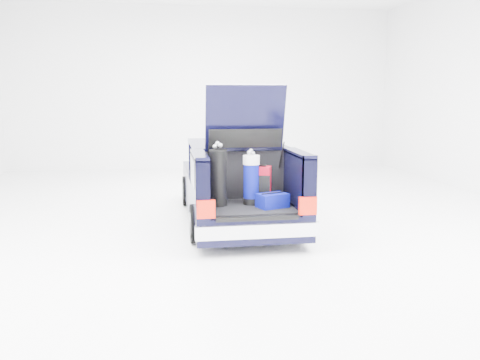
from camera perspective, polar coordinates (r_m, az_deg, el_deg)
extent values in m
plane|color=white|center=(9.49, -0.46, -4.53)|extent=(14.00, 14.00, 0.00)
cube|color=black|center=(10.01, -1.00, -0.86)|extent=(1.75, 3.00, 0.70)
cube|color=black|center=(11.56, -2.05, 0.04)|extent=(1.70, 0.30, 0.50)
cube|color=silver|center=(11.71, -2.13, -0.19)|extent=(1.72, 0.10, 0.22)
cube|color=black|center=(9.43, -0.60, 2.30)|extent=(1.55, 1.95, 0.54)
cube|color=black|center=(9.39, -0.61, 4.06)|extent=(1.62, 2.05, 0.06)
cube|color=black|center=(7.97, 1.10, -4.68)|extent=(1.75, 1.30, 0.40)
cube|color=black|center=(7.93, 1.08, -3.07)|extent=(1.32, 1.18, 0.05)
cube|color=black|center=(7.74, -4.55, -0.39)|extent=(0.20, 1.30, 0.85)
cube|color=black|center=(8.00, 6.59, -0.10)|extent=(0.20, 1.30, 0.85)
cube|color=black|center=(7.68, -4.59, 2.80)|extent=(0.20, 1.30, 0.06)
cube|color=black|center=(7.94, 6.65, 2.99)|extent=(0.20, 1.30, 0.06)
cube|color=black|center=(8.44, 0.39, 0.43)|extent=(1.36, 0.08, 0.84)
cube|color=silver|center=(7.31, 2.02, -5.74)|extent=(1.80, 0.12, 0.20)
cube|color=#A61307|center=(7.15, -3.85, -3.29)|extent=(0.26, 0.07, 0.26)
cube|color=#A61307|center=(7.42, 7.62, -2.89)|extent=(0.26, 0.07, 0.26)
cube|color=black|center=(7.30, 1.97, -4.35)|extent=(1.20, 0.06, 0.06)
cube|color=black|center=(8.17, 0.59, 7.11)|extent=(1.28, 0.33, 1.03)
cube|color=black|center=(8.21, 0.55, 8.10)|extent=(0.95, 0.17, 0.54)
cylinder|color=black|center=(10.76, -5.91, -1.21)|extent=(0.20, 0.62, 0.62)
cylinder|color=slate|center=(10.76, -5.91, -1.21)|extent=(0.23, 0.36, 0.36)
cylinder|color=black|center=(10.96, 2.69, -0.98)|extent=(0.20, 0.62, 0.62)
cylinder|color=slate|center=(10.96, 2.69, -0.98)|extent=(0.23, 0.36, 0.36)
cylinder|color=black|center=(8.03, -4.89, -4.90)|extent=(0.20, 0.62, 0.62)
cylinder|color=slate|center=(8.03, -4.89, -4.90)|extent=(0.23, 0.36, 0.36)
cylinder|color=black|center=(8.29, 6.53, -4.46)|extent=(0.20, 0.62, 0.62)
cylinder|color=slate|center=(8.29, 6.53, -4.46)|extent=(0.23, 0.36, 0.36)
cube|color=maroon|center=(8.10, 2.11, -0.52)|extent=(0.43, 0.35, 0.59)
cube|color=black|center=(8.05, 2.13, 1.66)|extent=(0.24, 0.13, 0.03)
cube|color=black|center=(8.00, 2.26, -1.07)|extent=(0.37, 0.15, 0.45)
cylinder|color=black|center=(7.84, -2.47, 0.25)|extent=(0.31, 0.34, 0.89)
cube|color=white|center=(7.95, -2.56, 0.61)|extent=(0.11, 0.03, 0.32)
sphere|color=#99999E|center=(7.80, -2.82, 3.78)|extent=(0.07, 0.07, 0.07)
sphere|color=#99999E|center=(7.75, -2.24, 3.91)|extent=(0.07, 0.07, 0.07)
cylinder|color=black|center=(8.04, 1.26, -2.35)|extent=(0.32, 0.32, 0.10)
cylinder|color=#04086B|center=(7.98, 1.27, -0.09)|extent=(0.30, 0.30, 0.55)
cylinder|color=white|center=(7.93, 1.28, 2.28)|extent=(0.32, 0.32, 0.14)
sphere|color=#99999E|center=(7.94, 1.47, 3.02)|extent=(0.06, 0.06, 0.06)
sphere|color=#99999E|center=(7.95, 1.23, 3.32)|extent=(0.06, 0.06, 0.06)
cube|color=#04086B|center=(7.81, 3.67, -2.30)|extent=(0.52, 0.43, 0.21)
cylinder|color=black|center=(7.78, 3.68, -1.46)|extent=(0.37, 0.16, 0.02)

